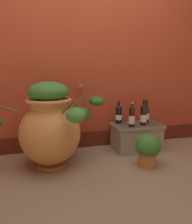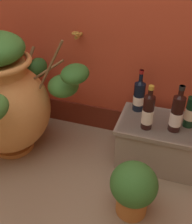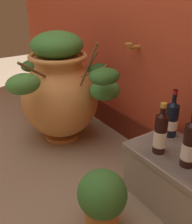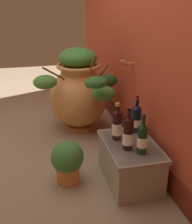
{
  "view_description": "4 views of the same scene",
  "coord_description": "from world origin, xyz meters",
  "px_view_note": "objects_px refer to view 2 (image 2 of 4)",
  "views": [
    {
      "loc": [
        -0.53,
        -1.42,
        0.97
      ],
      "look_at": [
        0.05,
        0.7,
        0.54
      ],
      "focal_mm": 33.08,
      "sensor_mm": 36.0,
      "label": 1
    },
    {
      "loc": [
        0.62,
        -0.56,
        1.3
      ],
      "look_at": [
        0.18,
        0.73,
        0.4
      ],
      "focal_mm": 40.62,
      "sensor_mm": 36.0,
      "label": 2
    },
    {
      "loc": [
        1.36,
        -0.23,
        1.17
      ],
      "look_at": [
        -0.01,
        0.7,
        0.39
      ],
      "focal_mm": 42.78,
      "sensor_mm": 36.0,
      "label": 3
    },
    {
      "loc": [
        2.43,
        0.15,
        1.38
      ],
      "look_at": [
        0.12,
        0.7,
        0.4
      ],
      "focal_mm": 46.3,
      "sensor_mm": 36.0,
      "label": 4
    }
  ],
  "objects_px": {
    "wine_bottle_left": "(191,110)",
    "wine_bottle_back": "(139,95)",
    "wine_bottle_middle": "(177,112)",
    "terracotta_urn": "(6,99)",
    "wine_bottle_right": "(148,111)",
    "potted_shrub": "(133,188)"
  },
  "relations": [
    {
      "from": "terracotta_urn",
      "to": "wine_bottle_middle",
      "type": "distance_m",
      "value": 1.13
    },
    {
      "from": "wine_bottle_left",
      "to": "potted_shrub",
      "type": "distance_m",
      "value": 0.61
    },
    {
      "from": "wine_bottle_middle",
      "to": "potted_shrub",
      "type": "relative_size",
      "value": 0.89
    },
    {
      "from": "wine_bottle_middle",
      "to": "wine_bottle_back",
      "type": "relative_size",
      "value": 1.03
    },
    {
      "from": "terracotta_urn",
      "to": "wine_bottle_middle",
      "type": "height_order",
      "value": "terracotta_urn"
    },
    {
      "from": "wine_bottle_middle",
      "to": "potted_shrub",
      "type": "bearing_deg",
      "value": -110.51
    },
    {
      "from": "wine_bottle_left",
      "to": "wine_bottle_back",
      "type": "bearing_deg",
      "value": 165.82
    },
    {
      "from": "wine_bottle_left",
      "to": "wine_bottle_middle",
      "type": "bearing_deg",
      "value": -137.85
    },
    {
      "from": "wine_bottle_left",
      "to": "wine_bottle_middle",
      "type": "height_order",
      "value": "wine_bottle_middle"
    },
    {
      "from": "terracotta_urn",
      "to": "wine_bottle_middle",
      "type": "bearing_deg",
      "value": 8.01
    },
    {
      "from": "wine_bottle_left",
      "to": "wine_bottle_right",
      "type": "distance_m",
      "value": 0.27
    },
    {
      "from": "terracotta_urn",
      "to": "wine_bottle_back",
      "type": "xyz_separation_m",
      "value": [
        0.85,
        0.32,
        0.02
      ]
    },
    {
      "from": "wine_bottle_right",
      "to": "potted_shrub",
      "type": "distance_m",
      "value": 0.47
    },
    {
      "from": "terracotta_urn",
      "to": "wine_bottle_left",
      "type": "relative_size",
      "value": 3.94
    },
    {
      "from": "wine_bottle_right",
      "to": "potted_shrub",
      "type": "bearing_deg",
      "value": -88.59
    },
    {
      "from": "wine_bottle_left",
      "to": "wine_bottle_back",
      "type": "height_order",
      "value": "wine_bottle_back"
    },
    {
      "from": "wine_bottle_back",
      "to": "wine_bottle_right",
      "type": "bearing_deg",
      "value": -64.85
    },
    {
      "from": "terracotta_urn",
      "to": "wine_bottle_right",
      "type": "distance_m",
      "value": 0.95
    },
    {
      "from": "wine_bottle_left",
      "to": "potted_shrub",
      "type": "bearing_deg",
      "value": -115.82
    },
    {
      "from": "terracotta_urn",
      "to": "wine_bottle_left",
      "type": "height_order",
      "value": "terracotta_urn"
    },
    {
      "from": "wine_bottle_back",
      "to": "wine_bottle_left",
      "type": "bearing_deg",
      "value": -14.18
    },
    {
      "from": "wine_bottle_middle",
      "to": "wine_bottle_right",
      "type": "height_order",
      "value": "wine_bottle_middle"
    }
  ]
}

